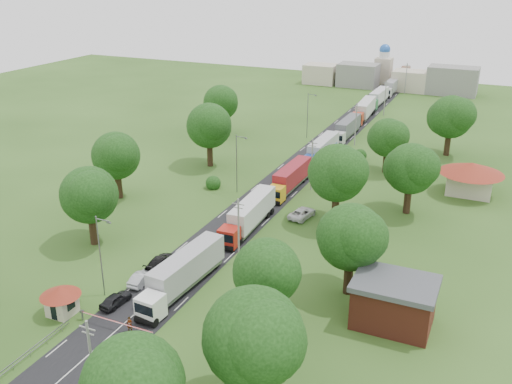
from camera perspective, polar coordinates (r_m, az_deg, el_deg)
The scene contains 47 objects.
ground at distance 81.14m, azimuth -3.06°, elevation -4.21°, with size 260.00×260.00×0.00m, color #2C4E1A.
road at distance 97.82m, azimuth 2.27°, elevation 0.49°, with size 8.00×200.00×0.04m, color black.
boom_barrier at distance 63.33m, azimuth -14.80°, elevation -12.25°, with size 9.22×0.35×1.18m.
guard_booth at distance 66.09m, azimuth -18.94°, elevation -9.90°, with size 4.40×4.40×3.45m.
guard_rail at distance 60.42m, azimuth -23.63°, elevation -16.45°, with size 0.10×17.00×1.70m, color slate, non-canonical shape.
info_sign at distance 108.63m, azimuth 7.83°, elevation 4.19°, with size 0.12×3.10×4.10m.
pole_0 at distance 51.33m, azimuth -16.08°, elevation -16.26°, with size 1.60×0.24×9.00m.
pole_1 at distance 71.25m, azimuth -1.75°, elevation -3.90°, with size 1.60×0.24×9.00m.
pole_2 at distance 95.31m, azimuth 5.61°, elevation 2.82°, with size 1.60×0.24×9.00m.
pole_3 at distance 121.09m, azimuth 9.95°, elevation 6.74°, with size 1.60×0.24×9.00m.
pole_4 at distance 147.67m, azimuth 12.78°, elevation 9.25°, with size 1.60×0.24×9.00m.
pole_5 at distance 174.70m, azimuth 14.77°, elevation 10.98°, with size 1.60×0.24×9.00m.
lamp_0 at distance 66.52m, azimuth -15.24°, elevation -5.87°, with size 2.03×0.22×10.00m.
lamp_1 at distance 93.66m, azimuth -1.87°, elevation 3.13°, with size 2.03×0.22×10.00m.
lamp_2 at distance 124.77m, azimuth 5.24°, elevation 7.84°, with size 2.03×0.22×10.00m.
tree_0 at distance 44.71m, azimuth -12.09°, elevation -18.21°, with size 8.80×8.80×11.07m.
tree_1 at distance 47.24m, azimuth -0.18°, elevation -14.19°, with size 9.60×9.60×12.05m.
tree_2 at distance 58.49m, azimuth 1.11°, elevation -7.92°, with size 8.00×8.00×10.10m.
tree_3 at distance 64.96m, azimuth 9.50°, elevation -4.40°, with size 8.80×8.80×11.07m.
tree_4 at distance 82.43m, azimuth 8.16°, elevation 1.94°, with size 9.60×9.60×12.05m.
tree_5 at distance 88.29m, azimuth 15.23°, elevation 2.31°, with size 8.80×8.80×11.07m.
tree_6 at distance 105.57m, azimuth 13.06°, elevation 5.34°, with size 8.00×8.00×10.10m.
tree_7 at distance 118.49m, azimuth 18.92°, elevation 7.14°, with size 9.60×9.60×12.05m.
tree_10 at distance 78.65m, azimuth -16.28°, elevation -0.23°, with size 8.80×8.80×11.07m.
tree_11 at distance 93.73m, azimuth -13.78°, elevation 3.58°, with size 8.80×8.80×11.07m.
tree_12 at distance 106.34m, azimuth -4.68°, elevation 6.66°, with size 9.60×9.60×12.05m.
tree_13 at distance 127.24m, azimuth -3.52°, elevation 8.94°, with size 8.80×8.80×11.07m.
house_brick at distance 62.59m, azimuth 13.61°, elevation -10.65°, with size 8.60×6.60×5.20m.
house_cream at distance 99.94m, azimuth 20.72°, elevation 1.74°, with size 10.08×10.08×5.80m.
distant_town at distance 180.59m, azimuth 13.50°, elevation 11.05°, with size 52.00×8.00×8.00m.
church at distance 188.90m, azimuth 12.63°, elevation 12.17°, with size 5.00×5.00×12.30m.
truck_0 at distance 67.33m, azimuth -7.36°, elevation -8.04°, with size 3.47×15.51×4.28m.
truck_1 at distance 81.67m, azimuth -0.67°, elevation -2.28°, with size 3.06×15.16×4.19m.
truck_2 at distance 96.00m, azimuth 3.45°, elevation 1.41°, with size 2.68×14.47×4.01m.
truck_3 at distance 111.03m, azimuth 6.57°, elevation 4.21°, with size 2.71×14.98×4.15m.
truck_4 at distance 127.15m, azimuth 9.08°, elevation 6.32°, with size 2.64×14.40×3.99m.
truck_5 at distance 143.68m, azimuth 10.80°, elevation 8.08°, with size 3.35×15.65×4.32m.
truck_6 at distance 158.67m, azimuth 12.11°, elevation 9.22°, with size 2.76×14.50×4.01m.
truck_7 at distance 174.53m, azimuth 13.42°, elevation 10.22°, with size 2.56×14.20×3.93m.
truck_8 at distance 190.98m, azimuth 14.46°, elevation 11.17°, with size 3.40×15.77×4.36m.
car_lane_front at distance 66.78m, azimuth -13.86°, elevation -10.40°, with size 1.67×4.14×1.41m, color black.
car_lane_mid at distance 70.24m, azimuth -11.30°, elevation -8.42°, with size 1.53×4.40×1.45m, color #ABAFB4.
car_lane_rear at distance 73.03m, azimuth -9.51°, elevation -6.95°, with size 2.26×5.55×1.61m, color black.
car_verge_near at distance 86.05m, azimuth 4.64°, elevation -2.13°, with size 2.45×5.32×1.48m, color white.
car_verge_far at distance 106.63m, azimuth 8.86°, elevation 2.47°, with size 1.59×3.95×1.35m, color slate.
pedestrian_near at distance 62.09m, azimuth -12.52°, elevation -12.81°, with size 0.62×0.41×1.71m, color gray.
pedestrian_booth at distance 65.78m, azimuth -18.93°, elevation -11.46°, with size 0.78×0.61×1.60m, color gray.
Camera 1 is at (33.76, -64.59, 35.68)m, focal length 40.00 mm.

